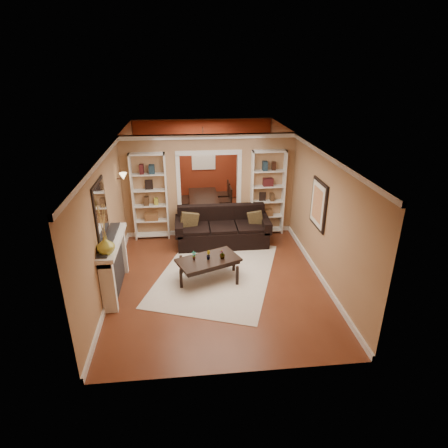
{
  "coord_description": "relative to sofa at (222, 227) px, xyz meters",
  "views": [
    {
      "loc": [
        -0.59,
        -8.3,
        4.35
      ],
      "look_at": [
        0.19,
        -0.8,
        1.09
      ],
      "focal_mm": 30.0,
      "sensor_mm": 36.0,
      "label": 1
    }
  ],
  "objects": [
    {
      "name": "dining_chair_nw",
      "position": [
        -0.89,
        2.0,
        -0.02
      ],
      "size": [
        0.46,
        0.46,
        0.89
      ],
      "primitive_type": "cube",
      "rotation": [
        0.0,
        0.0,
        1.52
      ],
      "color": "black",
      "rests_on": "floor"
    },
    {
      "name": "wall_front",
      "position": [
        -0.28,
        -4.45,
        0.88
      ],
      "size": [
        8.0,
        0.0,
        8.0
      ],
      "primitive_type": "plane",
      "rotation": [
        -1.57,
        0.0,
        0.0
      ],
      "color": "tan",
      "rests_on": "ground"
    },
    {
      "name": "wall_left",
      "position": [
        -2.53,
        -0.45,
        0.88
      ],
      "size": [
        0.0,
        8.0,
        8.0
      ],
      "primitive_type": "plane",
      "rotation": [
        1.57,
        0.0,
        1.57
      ],
      "color": "tan",
      "rests_on": "ground"
    },
    {
      "name": "wall_sconce",
      "position": [
        -2.43,
        0.1,
        1.36
      ],
      "size": [
        0.18,
        0.18,
        0.22
      ],
      "primitive_type": "cube",
      "color": "#FFE0A5",
      "rests_on": "wall_left"
    },
    {
      "name": "coffee_table",
      "position": [
        -0.48,
        -1.71,
        -0.22
      ],
      "size": [
        1.47,
        1.15,
        0.49
      ],
      "primitive_type": "cube",
      "rotation": [
        0.0,
        0.0,
        0.4
      ],
      "color": "black",
      "rests_on": "floor"
    },
    {
      "name": "area_rug",
      "position": [
        -0.29,
        -1.49,
        -0.46
      ],
      "size": [
        3.31,
        3.88,
        0.01
      ],
      "primitive_type": "cube",
      "rotation": [
        0.0,
        0.0,
        -0.34
      ],
      "color": "silver",
      "rests_on": "floor"
    },
    {
      "name": "dining_window",
      "position": [
        -0.28,
        3.48,
        1.08
      ],
      "size": [
        0.78,
        0.03,
        0.98
      ],
      "primitive_type": "cube",
      "color": "#8CA5CC",
      "rests_on": "wall_back"
    },
    {
      "name": "bookshelf_left",
      "position": [
        -1.83,
        0.58,
        0.68
      ],
      "size": [
        0.9,
        0.3,
        2.3
      ],
      "primitive_type": "cube",
      "color": "white",
      "rests_on": "floor"
    },
    {
      "name": "red_back_panel",
      "position": [
        -0.28,
        3.52,
        0.85
      ],
      "size": [
        4.44,
        0.04,
        2.64
      ],
      "primitive_type": "cube",
      "color": "maroon",
      "rests_on": "floor"
    },
    {
      "name": "sofa",
      "position": [
        0.0,
        0.0,
        0.0
      ],
      "size": [
        2.4,
        1.03,
        0.94
      ],
      "primitive_type": "cube",
      "color": "black",
      "rests_on": "floor"
    },
    {
      "name": "ceiling",
      "position": [
        -0.28,
        -0.45,
        2.23
      ],
      "size": [
        8.0,
        8.0,
        0.0
      ],
      "primitive_type": "plane",
      "rotation": [
        3.14,
        0.0,
        0.0
      ],
      "color": "white",
      "rests_on": "ground"
    },
    {
      "name": "vase",
      "position": [
        -2.37,
        -2.53,
        0.86
      ],
      "size": [
        0.34,
        0.34,
        0.34
      ],
      "primitive_type": "imported",
      "rotation": [
        0.0,
        0.0,
        -0.06
      ],
      "color": "#A6A235",
      "rests_on": "fireplace"
    },
    {
      "name": "framed_art",
      "position": [
        1.93,
        -1.45,
        1.08
      ],
      "size": [
        0.04,
        0.85,
        1.05
      ],
      "primitive_type": "cube",
      "color": "black",
      "rests_on": "wall_right"
    },
    {
      "name": "bookshelf_right",
      "position": [
        1.27,
        0.58,
        0.68
      ],
      "size": [
        0.9,
        0.3,
        2.3
      ],
      "primitive_type": "cube",
      "color": "white",
      "rests_on": "floor"
    },
    {
      "name": "fireplace",
      "position": [
        -2.37,
        -1.95,
        0.11
      ],
      "size": [
        0.32,
        1.7,
        1.16
      ],
      "primitive_type": "cube",
      "color": "white",
      "rests_on": "floor"
    },
    {
      "name": "pillow_left",
      "position": [
        -0.85,
        -0.02,
        0.21
      ],
      "size": [
        0.46,
        0.21,
        0.44
      ],
      "primitive_type": "cube",
      "rotation": [
        0.0,
        0.0,
        0.19
      ],
      "color": "brown",
      "rests_on": "sofa"
    },
    {
      "name": "chandelier",
      "position": [
        -0.28,
        2.25,
        1.55
      ],
      "size": [
        0.5,
        0.5,
        0.3
      ],
      "primitive_type": "cube",
      "color": "#3B241B",
      "rests_on": "ceiling"
    },
    {
      "name": "plant_left",
      "position": [
        -0.78,
        -1.71,
        0.12
      ],
      "size": [
        0.12,
        0.11,
        0.2
      ],
      "primitive_type": "imported",
      "rotation": [
        0.0,
        0.0,
        0.44
      ],
      "color": "#336626",
      "rests_on": "coffee_table"
    },
    {
      "name": "plant_center",
      "position": [
        -0.48,
        -1.71,
        0.12
      ],
      "size": [
        0.11,
        0.12,
        0.19
      ],
      "primitive_type": "imported",
      "rotation": [
        0.0,
        0.0,
        1.8
      ],
      "color": "#336626",
      "rests_on": "coffee_table"
    },
    {
      "name": "pillow_right",
      "position": [
        0.85,
        -0.02,
        0.17
      ],
      "size": [
        0.38,
        0.18,
        0.37
      ],
      "primitive_type": "cube",
      "rotation": [
        0.0,
        0.0,
        -0.21
      ],
      "color": "brown",
      "rests_on": "sofa"
    },
    {
      "name": "plant_right",
      "position": [
        -0.17,
        -1.71,
        0.13
      ],
      "size": [
        0.15,
        0.15,
        0.21
      ],
      "primitive_type": "imported",
      "rotation": [
        0.0,
        0.0,
        4.36
      ],
      "color": "#336626",
      "rests_on": "coffee_table"
    },
    {
      "name": "floor",
      "position": [
        -0.28,
        -0.45,
        -0.47
      ],
      "size": [
        8.0,
        8.0,
        0.0
      ],
      "primitive_type": "plane",
      "color": "brown",
      "rests_on": "ground"
    },
    {
      "name": "wall_back",
      "position": [
        -0.28,
        3.55,
        0.88
      ],
      "size": [
        8.0,
        0.0,
        8.0
      ],
      "primitive_type": "plane",
      "rotation": [
        1.57,
        0.0,
        0.0
      ],
      "color": "tan",
      "rests_on": "ground"
    },
    {
      "name": "wall_right",
      "position": [
        1.97,
        -0.45,
        0.88
      ],
      "size": [
        0.0,
        8.0,
        8.0
      ],
      "primitive_type": "plane",
      "rotation": [
        1.57,
        0.0,
        -1.57
      ],
      "color": "tan",
      "rests_on": "ground"
    },
    {
      "name": "dining_table",
      "position": [
        -0.34,
        2.3,
        -0.19
      ],
      "size": [
        1.58,
        0.88,
        0.56
      ],
      "primitive_type": "imported",
      "rotation": [
        0.0,
        0.0,
        1.57
      ],
      "color": "black",
      "rests_on": "floor"
    },
    {
      "name": "mirror",
      "position": [
        -2.51,
        -1.95,
        1.33
      ],
      "size": [
        0.03,
        0.95,
        1.1
      ],
      "primitive_type": "cube",
      "color": "silver",
      "rests_on": "wall_left"
    },
    {
      "name": "dining_chair_se",
      "position": [
        0.21,
        2.6,
        -0.02
      ],
      "size": [
        0.45,
        0.45,
        0.9
      ],
      "primitive_type": "cube",
      "rotation": [
        0.0,
        0.0,
        -1.57
      ],
      "color": "black",
      "rests_on": "floor"
    },
    {
      "name": "dining_chair_ne",
      "position": [
        0.21,
        2.0,
        -0.02
      ],
      "size": [
        0.52,
        0.52,
        0.91
      ],
      "primitive_type": "cube",
      "rotation": [
        0.0,
        0.0,
        -1.74
      ],
      "color": "black",
      "rests_on": "floor"
    },
    {
      "name": "dining_chair_sw",
      "position": [
        -0.89,
        2.6,
        -0.09
      ],
      "size": [
        0.48,
        0.48,
        0.76
      ],
      "primitive_type": "cube",
      "rotation": [
        0.0,
        0.0,
        1.92
      ],
      "color": "black",
      "rests_on": "floor"
    },
    {
      "name": "partition_wall",
      "position": [
        -0.28,
        0.75,
        0.88
      ],
      "size": [
        4.5,
        0.15,
        2.7
      ],
      "primitive_type": "cube",
      "color": "tan",
      "rests_on": "floor"
    }
  ]
}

